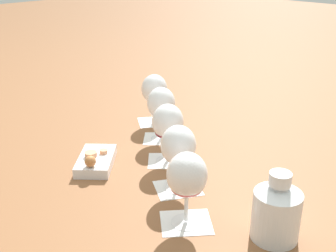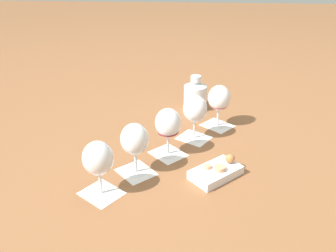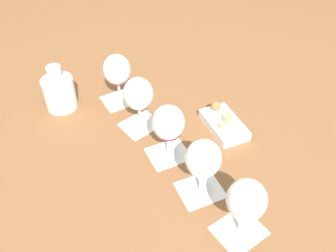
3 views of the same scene
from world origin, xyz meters
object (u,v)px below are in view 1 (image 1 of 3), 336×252
Objects in this scene: ceramic_vase at (277,210)px; wine_glass_2 at (169,124)px; wine_glass_1 at (178,148)px; wine_glass_4 at (154,91)px; snack_dish at (96,161)px; wine_glass_3 at (161,106)px; wine_glass_0 at (187,178)px.

wine_glass_2 is at bearing 77.10° from ceramic_vase.
wine_glass_4 is at bearing 53.56° from wine_glass_1.
wine_glass_3 is at bearing -0.51° from snack_dish.
ceramic_vase is 0.54m from snack_dish.
wine_glass_4 is 0.38m from snack_dish.
wine_glass_1 reaches higher than snack_dish.
snack_dish is (0.02, 0.37, -0.10)m from wine_glass_0.
wine_glass_0 reaches higher than snack_dish.
wine_glass_0 is 1.00× the size of wine_glass_1.
wine_glass_3 is 0.94× the size of snack_dish.
wine_glass_2 is (0.19, 0.24, 0.00)m from wine_glass_0.
wine_glass_0 reaches higher than ceramic_vase.
snack_dish is at bearing 86.74° from wine_glass_0.
wine_glass_3 is (0.28, 0.37, -0.00)m from wine_glass_0.
wine_glass_3 is at bearing 53.27° from wine_glass_2.
wine_glass_3 is 0.28m from snack_dish.
ceramic_vase is (-0.27, -0.66, -0.05)m from wine_glass_4.
wine_glass_4 reaches higher than snack_dish.
wine_glass_0 and wine_glass_4 have the same top height.
wine_glass_4 is (0.37, 0.49, -0.00)m from wine_glass_0.
wine_glass_1 is 0.46m from wine_glass_4.
snack_dish is (-0.26, 0.00, -0.10)m from wine_glass_3.
wine_glass_1 and wine_glass_3 have the same top height.
wine_glass_4 is at bearing 52.75° from wine_glass_0.
snack_dish is (-0.08, 0.25, -0.10)m from wine_glass_1.
wine_glass_0 is 0.30m from wine_glass_2.
wine_glass_4 is 1.11× the size of ceramic_vase.
snack_dish is at bearing 106.58° from wine_glass_1.
wine_glass_3 is (0.09, 0.13, -0.00)m from wine_glass_2.
wine_glass_1 is 1.00× the size of wine_glass_2.
wine_glass_4 reaches higher than ceramic_vase.
wine_glass_0 is at bearing -127.25° from wine_glass_4.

